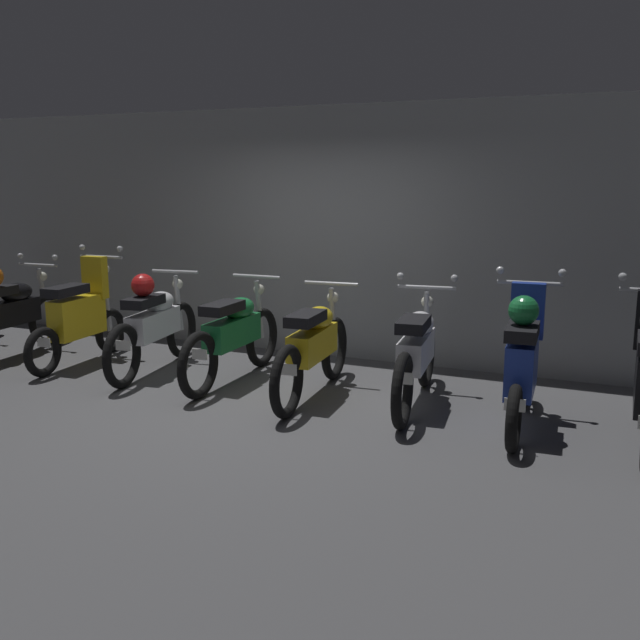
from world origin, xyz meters
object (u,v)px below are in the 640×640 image
at_px(motorbike_slot_3, 154,323).
at_px(motorbike_slot_6, 417,352).
at_px(motorbike_slot_4, 234,334).
at_px(motorbike_slot_5, 314,346).
at_px(motorbike_slot_1, 9,312).
at_px(motorbike_slot_2, 80,317).
at_px(motorbike_slot_7, 522,361).

xyz_separation_m(motorbike_slot_3, motorbike_slot_6, (2.90, 0.01, -0.03)).
xyz_separation_m(motorbike_slot_4, motorbike_slot_5, (0.97, -0.15, 0.00)).
relative_size(motorbike_slot_1, motorbike_slot_2, 1.16).
bearing_deg(motorbike_slot_7, motorbike_slot_2, 177.92).
height_order(motorbike_slot_2, motorbike_slot_4, motorbike_slot_2).
bearing_deg(motorbike_slot_7, motorbike_slot_3, 176.69).
distance_m(motorbike_slot_1, motorbike_slot_4, 2.91).
height_order(motorbike_slot_4, motorbike_slot_5, same).
xyz_separation_m(motorbike_slot_3, motorbike_slot_4, (0.97, 0.02, -0.04)).
height_order(motorbike_slot_3, motorbike_slot_7, motorbike_slot_7).
xyz_separation_m(motorbike_slot_2, motorbike_slot_4, (1.94, 0.07, -0.04)).
relative_size(motorbike_slot_2, motorbike_slot_4, 0.86).
height_order(motorbike_slot_5, motorbike_slot_6, motorbike_slot_6).
bearing_deg(motorbike_slot_1, motorbike_slot_5, 0.29).
height_order(motorbike_slot_4, motorbike_slot_7, motorbike_slot_7).
height_order(motorbike_slot_2, motorbike_slot_5, motorbike_slot_2).
bearing_deg(motorbike_slot_5, motorbike_slot_2, 178.39).
distance_m(motorbike_slot_3, motorbike_slot_5, 1.94).
relative_size(motorbike_slot_2, motorbike_slot_5, 0.86).
distance_m(motorbike_slot_1, motorbike_slot_7, 5.80).
bearing_deg(motorbike_slot_2, motorbike_slot_6, 0.85).
relative_size(motorbike_slot_3, motorbike_slot_6, 1.00).
bearing_deg(motorbike_slot_6, motorbike_slot_5, -171.78).
distance_m(motorbike_slot_5, motorbike_slot_6, 0.98).
xyz_separation_m(motorbike_slot_2, motorbike_slot_3, (0.97, 0.05, -0.00)).
distance_m(motorbike_slot_6, motorbike_slot_7, 1.00).
bearing_deg(motorbike_slot_6, motorbike_slot_2, -179.15).
bearing_deg(motorbike_slot_1, motorbike_slot_3, 4.41).
xyz_separation_m(motorbike_slot_3, motorbike_slot_5, (1.93, -0.13, -0.04)).
bearing_deg(motorbike_slot_6, motorbike_slot_4, 179.55).
height_order(motorbike_slot_1, motorbike_slot_3, motorbike_slot_1).
relative_size(motorbike_slot_1, motorbike_slot_4, 1.00).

